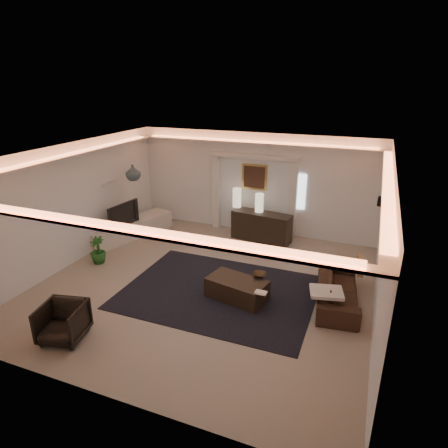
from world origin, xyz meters
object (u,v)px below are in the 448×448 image
at_px(coffee_table, 237,289).
at_px(armchair, 63,322).
at_px(console, 261,227).
at_px(sofa, 338,289).

height_order(coffee_table, armchair, armchair).
xyz_separation_m(console, armchair, (-1.95, -5.53, -0.06)).
xyz_separation_m(coffee_table, armchair, (-2.36, -2.37, 0.13)).
bearing_deg(coffee_table, console, 109.36).
relative_size(sofa, coffee_table, 1.67).
bearing_deg(armchair, console, 58.15).
distance_m(console, armchair, 5.87).
bearing_deg(armchair, sofa, 22.33).
relative_size(sofa, armchair, 2.72).
distance_m(console, coffee_table, 3.19).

